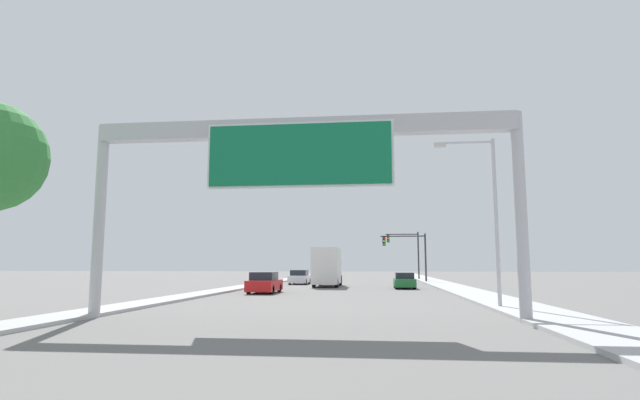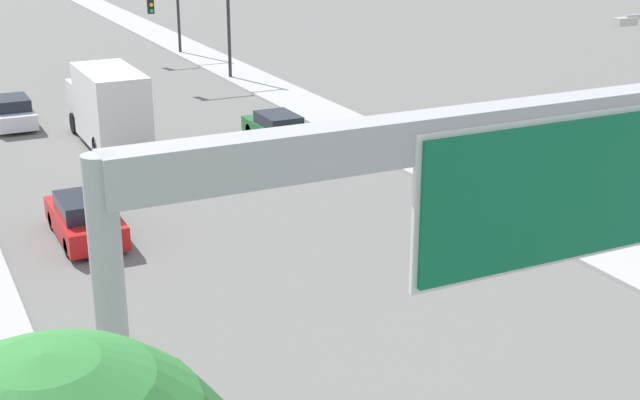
# 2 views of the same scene
# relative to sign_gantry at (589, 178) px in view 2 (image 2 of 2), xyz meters

# --- Properties ---
(sidewalk_right) EXTENTS (3.00, 120.00, 0.15)m
(sidewalk_right) POSITION_rel_sign_gantry_xyz_m (9.50, 42.10, -6.24)
(sidewalk_right) COLOR #AEAEAE
(sidewalk_right) RESTS_ON ground
(sign_gantry) EXTENTS (16.84, 0.73, 7.76)m
(sign_gantry) POSITION_rel_sign_gantry_xyz_m (0.00, 0.00, 0.00)
(sign_gantry) COLOR #B2B2B7
(sign_gantry) RESTS_ON ground
(car_near_right) EXTENTS (1.76, 4.38, 1.37)m
(car_near_right) POSITION_rel_sign_gantry_xyz_m (5.25, 25.47, -5.66)
(car_near_right) COLOR #1E662D
(car_near_right) RESTS_ON ground
(car_near_left) EXTENTS (1.87, 4.35, 1.48)m
(car_near_left) POSITION_rel_sign_gantry_xyz_m (-5.25, 33.91, -5.61)
(car_near_left) COLOR silver
(car_near_left) RESTS_ON ground
(car_far_left) EXTENTS (1.89, 4.32, 1.52)m
(car_far_left) POSITION_rel_sign_gantry_xyz_m (-5.25, 17.23, -5.60)
(car_far_left) COLOR red
(car_far_left) RESTS_ON ground
(truck_box_primary) EXTENTS (2.32, 7.25, 3.57)m
(truck_box_primary) POSITION_rel_sign_gantry_xyz_m (-1.75, 28.36, -4.51)
(truck_box_primary) COLOR white
(truck_box_primary) RESTS_ON ground
(traffic_light_near_intersection) EXTENTS (5.25, 0.32, 5.64)m
(traffic_light_near_intersection) POSITION_rel_sign_gantry_xyz_m (6.72, 40.10, -2.42)
(traffic_light_near_intersection) COLOR #2D2D30
(traffic_light_near_intersection) RESTS_ON ground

